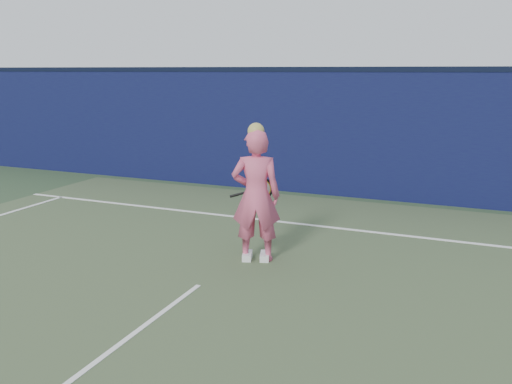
% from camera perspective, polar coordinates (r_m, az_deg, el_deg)
% --- Properties ---
extents(ground, '(80.00, 80.00, 0.00)m').
position_cam_1_polar(ground, '(5.86, -10.87, -13.19)').
color(ground, '#2E3F27').
rests_on(ground, ground).
extents(backstop_wall, '(24.00, 0.40, 2.50)m').
position_cam_1_polar(backstop_wall, '(11.33, 7.26, 6.11)').
color(backstop_wall, '#0D0F3B').
rests_on(backstop_wall, ground).
extents(wall_cap, '(24.00, 0.42, 0.10)m').
position_cam_1_polar(wall_cap, '(11.26, 7.45, 12.69)').
color(wall_cap, black).
rests_on(wall_cap, backstop_wall).
extents(player, '(0.75, 0.61, 1.87)m').
position_cam_1_polar(player, '(7.21, 0.00, -0.38)').
color(player, '#DA5478').
rests_on(player, ground).
extents(racket, '(0.61, 0.25, 0.33)m').
position_cam_1_polar(racket, '(7.64, 0.34, 0.27)').
color(racket, black).
rests_on(racket, ground).
extents(court_lines, '(11.00, 12.04, 0.01)m').
position_cam_1_polar(court_lines, '(5.61, -12.77, -14.36)').
color(court_lines, white).
rests_on(court_lines, court_surface).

